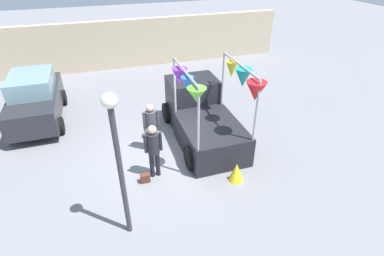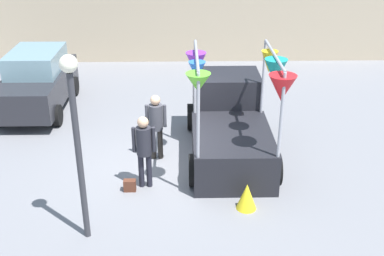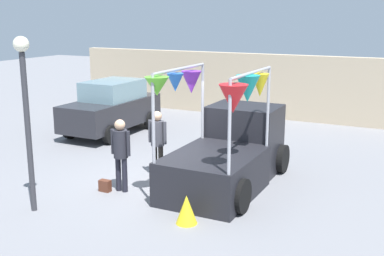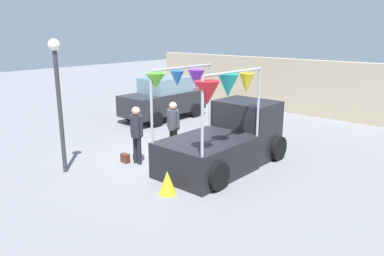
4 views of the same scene
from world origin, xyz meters
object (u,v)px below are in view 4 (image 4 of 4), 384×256
Objects in this scene: vendor_truck at (228,136)px; street_lamp at (58,87)px; parked_car at (164,98)px; person_customer at (137,129)px; folded_kite_bundle_sunflower at (167,183)px; person_vendor at (173,123)px; handbag at (125,158)px.

street_lamp reaches higher than vendor_truck.
street_lamp is at bearing -68.06° from parked_car.
person_customer is 0.47× the size of street_lamp.
street_lamp reaches higher than folded_kite_bundle_sunflower.
parked_car reaches higher than person_vendor.
person_customer is (3.66, -4.71, 0.12)m from parked_car.
street_lamp is at bearing -111.26° from person_vendor.
person_customer reaches higher than folded_kite_bundle_sunflower.
street_lamp is at bearing -112.77° from handbag.
street_lamp reaches higher than person_vendor.
person_vendor reaches higher than folded_kite_bundle_sunflower.
parked_car is 2.27× the size of person_customer.
handbag is at bearing -141.27° from vendor_truck.
street_lamp is 4.00m from folded_kite_bundle_sunflower.
person_vendor is (3.87, -3.36, 0.11)m from parked_car.
street_lamp is at bearing -131.04° from vendor_truck.
person_vendor is at bearing 68.74° from street_lamp.
person_vendor is (-1.87, -0.39, 0.17)m from vendor_truck.
street_lamp is (2.63, -6.53, 1.50)m from parked_car.
person_customer is at bearing 29.74° from handbag.
street_lamp reaches higher than person_customer.
person_customer is 1.01m from handbag.
parked_car is at bearing 124.02° from handbag.
parked_car reaches higher than folded_kite_bundle_sunflower.
person_customer is at bearing 157.03° from folded_kite_bundle_sunflower.
handbag is at bearing 67.23° from street_lamp.
person_vendor is at bearing 81.41° from person_customer.
vendor_truck is 3.20m from handbag.
person_vendor is 0.47× the size of street_lamp.
person_customer reaches higher than person_vendor.
person_customer is 2.93× the size of folded_kite_bundle_sunflower.
vendor_truck reaches higher than person_customer.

